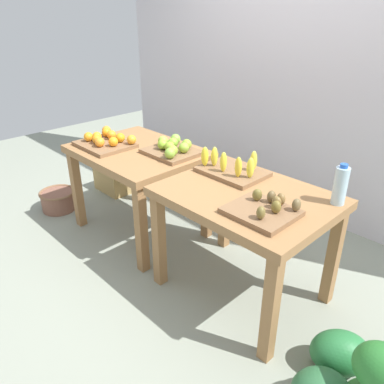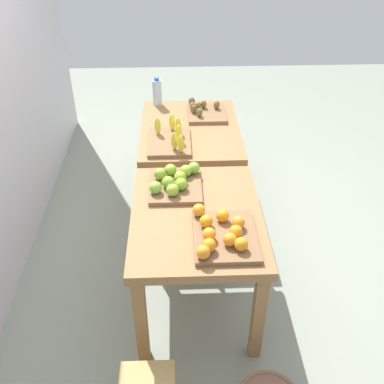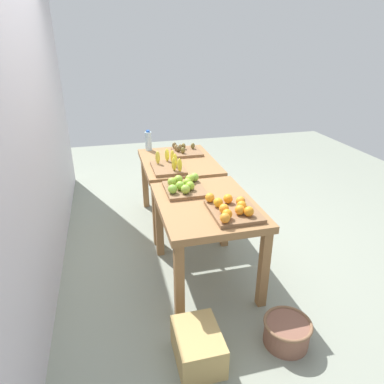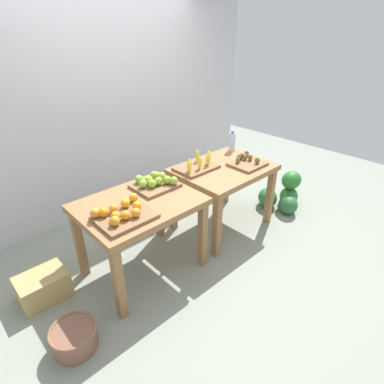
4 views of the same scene
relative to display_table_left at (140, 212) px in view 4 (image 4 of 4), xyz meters
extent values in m
plane|color=gray|center=(0.56, 0.00, -0.65)|extent=(8.00, 8.00, 0.00)
cube|color=silver|center=(0.56, 1.35, 0.85)|extent=(4.40, 0.12, 3.00)
cube|color=olive|center=(0.00, 0.00, 0.08)|extent=(1.04, 0.80, 0.06)
cube|color=olive|center=(-0.46, -0.34, -0.30)|extent=(0.07, 0.07, 0.70)
cube|color=olive|center=(0.46, -0.34, -0.30)|extent=(0.07, 0.07, 0.70)
cube|color=olive|center=(-0.46, 0.34, -0.30)|extent=(0.07, 0.07, 0.70)
cube|color=olive|center=(0.46, 0.34, -0.30)|extent=(0.07, 0.07, 0.70)
cube|color=olive|center=(1.12, 0.00, 0.08)|extent=(1.04, 0.80, 0.06)
cube|color=olive|center=(0.66, -0.34, -0.30)|extent=(0.07, 0.07, 0.70)
cube|color=olive|center=(1.58, -0.34, -0.30)|extent=(0.07, 0.07, 0.70)
cube|color=olive|center=(0.66, 0.34, -0.30)|extent=(0.07, 0.07, 0.70)
cube|color=olive|center=(1.58, 0.34, -0.30)|extent=(0.07, 0.07, 0.70)
cube|color=brown|center=(-0.24, -0.15, 0.13)|extent=(0.44, 0.36, 0.03)
sphere|color=orange|center=(-0.41, -0.02, 0.18)|extent=(0.10, 0.10, 0.08)
sphere|color=orange|center=(-0.32, -0.17, 0.18)|extent=(0.09, 0.09, 0.08)
sphere|color=orange|center=(-0.11, -0.15, 0.18)|extent=(0.10, 0.10, 0.08)
sphere|color=orange|center=(-0.05, -0.01, 0.18)|extent=(0.11, 0.11, 0.08)
sphere|color=orange|center=(-0.18, -0.23, 0.18)|extent=(0.10, 0.10, 0.08)
sphere|color=orange|center=(-0.16, -0.05, 0.18)|extent=(0.11, 0.11, 0.08)
sphere|color=orange|center=(-0.36, -0.05, 0.18)|extent=(0.11, 0.11, 0.08)
sphere|color=orange|center=(-0.26, -0.21, 0.18)|extent=(0.11, 0.11, 0.08)
sphere|color=orange|center=(-0.27, -0.06, 0.18)|extent=(0.10, 0.10, 0.08)
sphere|color=orange|center=(-0.36, -0.22, 0.18)|extent=(0.09, 0.09, 0.08)
cube|color=brown|center=(0.28, 0.13, 0.13)|extent=(0.40, 0.34, 0.03)
sphere|color=#84B33A|center=(0.40, 0.00, 0.18)|extent=(0.11, 0.11, 0.08)
sphere|color=#8EB139|center=(0.38, 0.16, 0.18)|extent=(0.09, 0.09, 0.08)
sphere|color=#8EB734|center=(0.37, 0.05, 0.18)|extent=(0.09, 0.09, 0.08)
sphere|color=#84C03F|center=(0.18, 0.25, 0.18)|extent=(0.11, 0.11, 0.08)
sphere|color=#83B534|center=(0.24, 0.17, 0.18)|extent=(0.10, 0.10, 0.08)
sphere|color=#91B83D|center=(0.15, 0.14, 0.18)|extent=(0.11, 0.11, 0.08)
sphere|color=#8CBC31|center=(0.21, 0.09, 0.18)|extent=(0.11, 0.11, 0.08)
sphere|color=#8AAD32|center=(0.34, 0.23, 0.18)|extent=(0.08, 0.08, 0.08)
sphere|color=#8CB02F|center=(0.29, 0.09, 0.18)|extent=(0.10, 0.10, 0.08)
cube|color=brown|center=(0.86, 0.17, 0.13)|extent=(0.44, 0.32, 0.03)
ellipsoid|color=yellow|center=(1.03, 0.14, 0.21)|extent=(0.06, 0.07, 0.14)
ellipsoid|color=yellow|center=(0.68, 0.08, 0.21)|extent=(0.07, 0.06, 0.14)
ellipsoid|color=yellow|center=(0.84, 0.09, 0.21)|extent=(0.04, 0.05, 0.14)
ellipsoid|color=yellow|center=(0.72, 0.13, 0.21)|extent=(0.05, 0.06, 0.14)
ellipsoid|color=yellow|center=(0.96, 0.25, 0.21)|extent=(0.06, 0.06, 0.14)
ellipsoid|color=yellow|center=(0.96, 0.10, 0.21)|extent=(0.05, 0.05, 0.14)
cube|color=brown|center=(1.34, -0.15, 0.13)|extent=(0.36, 0.32, 0.03)
ellipsoid|color=brown|center=(1.32, -0.04, 0.18)|extent=(0.05, 0.06, 0.07)
ellipsoid|color=brown|center=(1.25, -0.08, 0.18)|extent=(0.07, 0.07, 0.07)
ellipsoid|color=brown|center=(1.48, -0.03, 0.18)|extent=(0.06, 0.06, 0.07)
ellipsoid|color=brown|center=(1.38, -0.03, 0.18)|extent=(0.07, 0.07, 0.07)
ellipsoid|color=brown|center=(1.38, -0.08, 0.18)|extent=(0.06, 0.05, 0.07)
ellipsoid|color=brown|center=(1.40, -0.24, 0.18)|extent=(0.07, 0.07, 0.07)
ellipsoid|color=brown|center=(1.41, -0.13, 0.18)|extent=(0.06, 0.05, 0.07)
cylinder|color=silver|center=(1.57, 0.27, 0.22)|extent=(0.08, 0.08, 0.22)
cylinder|color=blue|center=(1.57, 0.27, 0.35)|extent=(0.04, 0.04, 0.02)
ellipsoid|color=#357333|center=(2.15, -0.29, -0.53)|extent=(0.36, 0.34, 0.23)
ellipsoid|color=#277239|center=(1.90, -0.12, -0.52)|extent=(0.40, 0.39, 0.24)
ellipsoid|color=#2B6439|center=(1.95, -0.40, -0.53)|extent=(0.37, 0.36, 0.23)
ellipsoid|color=#28742C|center=(2.15, -0.29, -0.29)|extent=(0.28, 0.24, 0.24)
cylinder|color=brown|center=(-0.87, -0.35, -0.56)|extent=(0.32, 0.32, 0.18)
torus|color=brown|center=(-0.87, -0.35, -0.46)|extent=(0.34, 0.34, 0.02)
cube|color=tan|center=(-0.85, 0.30, -0.53)|extent=(0.40, 0.30, 0.24)
camera|label=1|loc=(2.39, -1.70, 1.15)|focal=35.73mm
camera|label=2|loc=(-2.13, 0.11, 1.81)|focal=41.88mm
camera|label=3|loc=(-2.47, 0.75, 1.36)|focal=32.15mm
camera|label=4|loc=(-1.25, -2.01, 1.45)|focal=28.58mm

